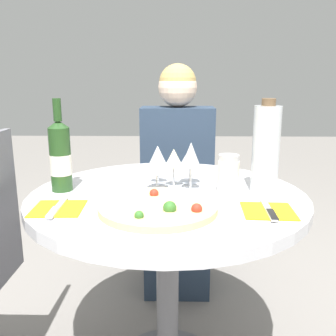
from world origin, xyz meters
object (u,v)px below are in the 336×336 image
at_px(dining_table, 167,227).
at_px(pizza_large, 159,207).
at_px(tall_carafe, 266,149).
at_px(wine_bottle, 60,156).
at_px(seated_diner, 177,186).
at_px(chair_behind_diner, 177,195).

relative_size(dining_table, pizza_large, 2.66).
height_order(pizza_large, tall_carafe, tall_carafe).
xyz_separation_m(wine_bottle, tall_carafe, (0.70, -0.01, 0.03)).
bearing_deg(dining_table, pizza_large, -97.27).
relative_size(dining_table, seated_diner, 0.80).
bearing_deg(tall_carafe, dining_table, -176.67).
bearing_deg(pizza_large, wine_bottle, 149.68).
distance_m(pizza_large, tall_carafe, 0.43).
bearing_deg(pizza_large, chair_behind_diner, 86.64).
xyz_separation_m(dining_table, tall_carafe, (0.33, 0.02, 0.28)).
height_order(dining_table, seated_diner, seated_diner).
bearing_deg(pizza_large, seated_diner, 86.11).
xyz_separation_m(dining_table, pizza_large, (-0.02, -0.18, 0.14)).
relative_size(seated_diner, pizza_large, 3.32).
bearing_deg(wine_bottle, chair_behind_diner, 63.40).
bearing_deg(dining_table, chair_behind_diner, 87.48).
xyz_separation_m(chair_behind_diner, wine_bottle, (-0.41, -0.81, 0.40)).
distance_m(chair_behind_diner, tall_carafe, 0.97).
xyz_separation_m(pizza_large, tall_carafe, (0.36, 0.20, 0.14)).
distance_m(dining_table, chair_behind_diner, 0.85).
distance_m(dining_table, tall_carafe, 0.43).
bearing_deg(tall_carafe, seated_diner, 113.50).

